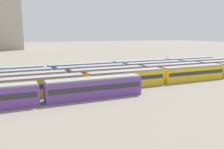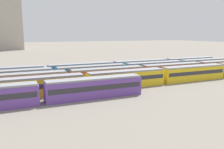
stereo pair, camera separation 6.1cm
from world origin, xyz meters
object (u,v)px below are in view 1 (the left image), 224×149
object	(u,v)px
train_track_2	(108,75)
train_track_3	(125,70)
train_track_1	(162,75)
train_track_4	(82,70)

from	to	relation	value
train_track_2	train_track_3	xyz separation A→B (m)	(7.29, 5.20, 0.00)
train_track_1	train_track_3	size ratio (longest dim) A/B	1.00
train_track_1	train_track_3	world-z (taller)	same
train_track_2	train_track_3	world-z (taller)	same
train_track_2	train_track_1	bearing A→B (deg)	-23.90
train_track_3	train_track_4	world-z (taller)	same
train_track_2	train_track_4	bearing A→B (deg)	108.52
train_track_1	train_track_4	world-z (taller)	same
train_track_4	train_track_3	bearing A→B (deg)	-25.76
train_track_1	train_track_3	bearing A→B (deg)	113.15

